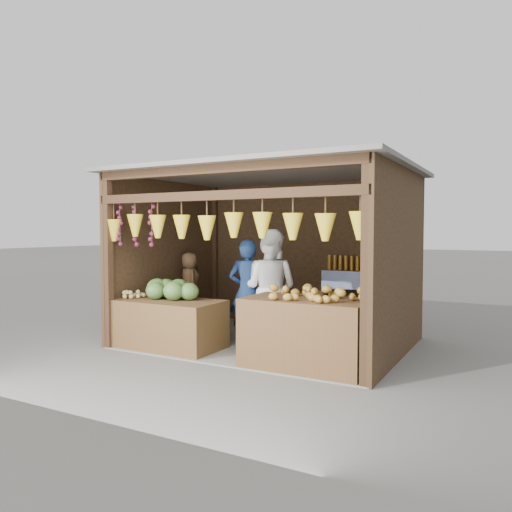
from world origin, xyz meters
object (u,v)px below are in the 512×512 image
at_px(counter_right, 307,334).
at_px(man_standing, 248,292).
at_px(woman_standing, 270,289).
at_px(vendor_seated, 190,283).
at_px(counter_left, 167,324).

xyz_separation_m(counter_right, man_standing, (-1.28, 0.75, 0.37)).
bearing_deg(woman_standing, counter_right, 138.29).
bearing_deg(vendor_seated, counter_left, 147.88).
bearing_deg(man_standing, counter_left, 20.37).
bearing_deg(counter_left, counter_right, -0.80).
relative_size(counter_left, vendor_seated, 1.59).
height_order(counter_left, woman_standing, woman_standing).
distance_m(counter_right, woman_standing, 1.29).
xyz_separation_m(man_standing, vendor_seated, (-1.42, 0.47, 0.03)).
distance_m(counter_left, man_standing, 1.30).
relative_size(counter_right, man_standing, 0.97).
bearing_deg(counter_left, man_standing, 36.19).
height_order(counter_left, man_standing, man_standing).
relative_size(counter_left, woman_standing, 0.95).
distance_m(man_standing, woman_standing, 0.37).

